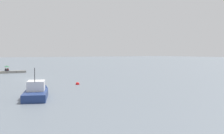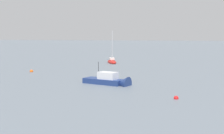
{
  "view_description": "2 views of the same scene",
  "coord_description": "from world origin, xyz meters",
  "px_view_note": "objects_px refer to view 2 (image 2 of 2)",
  "views": [
    {
      "loc": [
        18.25,
        58.19,
        4.96
      ],
      "look_at": [
        -2.51,
        25.6,
        3.12
      ],
      "focal_mm": 50.06,
      "sensor_mm": 36.0,
      "label": 1
    },
    {
      "loc": [
        -43.37,
        16.61,
        8.06
      ],
      "look_at": [
        1.69,
        23.86,
        3.23
      ],
      "focal_mm": 54.59,
      "sensor_mm": 36.0,
      "label": 2
    }
  ],
  "objects_px": {
    "mooring_buoy_mid": "(31,71)",
    "sailboat_red_near": "(112,62)",
    "mooring_buoy_near": "(176,98)",
    "motorboat_navy_near": "(110,82)"
  },
  "relations": [
    {
      "from": "sailboat_red_near",
      "to": "mooring_buoy_near",
      "type": "bearing_deg",
      "value": 90.12
    },
    {
      "from": "mooring_buoy_mid",
      "to": "sailboat_red_near",
      "type": "bearing_deg",
      "value": -30.79
    },
    {
      "from": "sailboat_red_near",
      "to": "mooring_buoy_near",
      "type": "height_order",
      "value": "sailboat_red_near"
    },
    {
      "from": "motorboat_navy_near",
      "to": "mooring_buoy_near",
      "type": "bearing_deg",
      "value": 67.69
    },
    {
      "from": "mooring_buoy_mid",
      "to": "motorboat_navy_near",
      "type": "bearing_deg",
      "value": -126.15
    },
    {
      "from": "motorboat_navy_near",
      "to": "mooring_buoy_mid",
      "type": "distance_m",
      "value": 22.38
    },
    {
      "from": "motorboat_navy_near",
      "to": "sailboat_red_near",
      "type": "bearing_deg",
      "value": -148.04
    },
    {
      "from": "sailboat_red_near",
      "to": "mooring_buoy_mid",
      "type": "height_order",
      "value": "sailboat_red_near"
    },
    {
      "from": "motorboat_navy_near",
      "to": "mooring_buoy_mid",
      "type": "bearing_deg",
      "value": -103.0
    },
    {
      "from": "sailboat_red_near",
      "to": "mooring_buoy_mid",
      "type": "bearing_deg",
      "value": 40.72
    }
  ]
}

